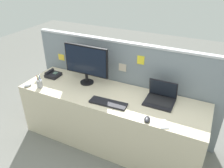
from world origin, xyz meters
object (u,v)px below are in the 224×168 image
at_px(desk_phone, 53,74).
at_px(cell_phone_silver_slab, 163,124).
at_px(desktop_monitor, 86,62).
at_px(keyboard_main, 108,103).
at_px(computer_mouse_left_hand, 28,85).
at_px(laptop, 161,97).
at_px(pen_cup, 40,84).
at_px(computer_mouse_right_hand, 147,119).

relative_size(desk_phone, cell_phone_silver_slab, 1.28).
distance_m(desktop_monitor, desk_phone, 0.58).
bearing_deg(keyboard_main, computer_mouse_left_hand, -178.17).
bearing_deg(cell_phone_silver_slab, desktop_monitor, 131.41).
relative_size(laptop, desk_phone, 1.84).
bearing_deg(computer_mouse_left_hand, pen_cup, 28.88).
distance_m(desk_phone, keyboard_main, 1.01).
height_order(computer_mouse_right_hand, cell_phone_silver_slab, computer_mouse_right_hand).
height_order(desktop_monitor, computer_mouse_left_hand, desktop_monitor).
relative_size(desk_phone, keyboard_main, 0.41).
distance_m(keyboard_main, computer_mouse_right_hand, 0.49).
distance_m(laptop, desk_phone, 1.48).
xyz_separation_m(desktop_monitor, desk_phone, (-0.51, -0.06, -0.26)).
height_order(computer_mouse_left_hand, cell_phone_silver_slab, computer_mouse_left_hand).
bearing_deg(computer_mouse_left_hand, laptop, 25.52).
bearing_deg(pen_cup, computer_mouse_left_hand, -162.35).
bearing_deg(desktop_monitor, computer_mouse_right_hand, -23.59).
xyz_separation_m(desk_phone, keyboard_main, (0.98, -0.26, -0.02)).
bearing_deg(pen_cup, cell_phone_silver_slab, -1.32).
relative_size(desk_phone, computer_mouse_left_hand, 1.73).
bearing_deg(computer_mouse_left_hand, desktop_monitor, 44.79).
bearing_deg(desk_phone, desktop_monitor, 6.21).
height_order(desk_phone, computer_mouse_left_hand, desk_phone).
bearing_deg(laptop, keyboard_main, -148.18).
distance_m(computer_mouse_right_hand, cell_phone_silver_slab, 0.16).
distance_m(desktop_monitor, computer_mouse_left_hand, 0.79).
height_order(desk_phone, keyboard_main, desk_phone).
bearing_deg(desk_phone, pen_cup, -81.40).
xyz_separation_m(computer_mouse_left_hand, pen_cup, (0.15, 0.05, 0.04)).
height_order(desktop_monitor, cell_phone_silver_slab, desktop_monitor).
height_order(computer_mouse_right_hand, computer_mouse_left_hand, same).
xyz_separation_m(pen_cup, cell_phone_silver_slab, (1.57, -0.04, -0.05)).
xyz_separation_m(laptop, computer_mouse_right_hand, (-0.02, -0.40, -0.04)).
bearing_deg(keyboard_main, desktop_monitor, 142.52).
bearing_deg(laptop, cell_phone_silver_slab, -70.69).
bearing_deg(pen_cup, desktop_monitor, 37.83).
height_order(laptop, keyboard_main, laptop).
distance_m(desktop_monitor, pen_cup, 0.64).
distance_m(laptop, cell_phone_silver_slab, 0.42).
xyz_separation_m(desk_phone, computer_mouse_left_hand, (-0.11, -0.35, -0.01)).
xyz_separation_m(desktop_monitor, laptop, (0.96, -0.01, -0.23)).
distance_m(desk_phone, pen_cup, 0.31).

